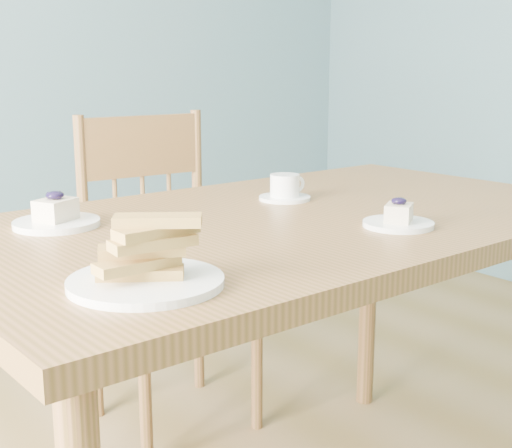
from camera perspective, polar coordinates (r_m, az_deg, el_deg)
name	(u,v)px	position (r m, az deg, el deg)	size (l,w,h in m)	color
dining_table	(289,250)	(1.63, 2.67, -2.12)	(1.58, 0.95, 0.83)	brown
dining_chair	(166,269)	(2.31, -7.24, -3.60)	(0.48, 0.46, 1.01)	brown
cheesecake_plate_near	(398,219)	(1.52, 11.33, 0.37)	(0.15, 0.15, 0.06)	white
cheesecake_plate_far	(56,217)	(1.55, -15.69, 0.51)	(0.18, 0.18, 0.08)	white
coffee_cup	(285,189)	(1.78, 2.35, 2.81)	(0.13, 0.13, 0.06)	white
biscotti_plate	(145,263)	(1.10, -8.86, -3.13)	(0.24, 0.24, 0.11)	white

